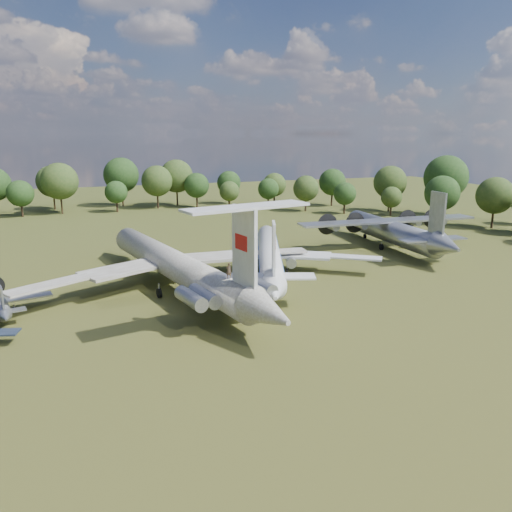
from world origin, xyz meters
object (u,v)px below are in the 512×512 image
object	(u,v)px
il62_airliner	(175,270)
an12_transport	(391,234)
tu104_jet	(269,259)
person_on_il62	(229,270)

from	to	relation	value
il62_airliner	an12_transport	bearing A→B (deg)	3.40
tu104_jet	person_on_il62	distance (m)	22.19
il62_airliner	an12_transport	distance (m)	45.16
tu104_jet	an12_transport	distance (m)	29.66
tu104_jet	an12_transport	world-z (taller)	an12_transport
person_on_il62	il62_airliner	bearing A→B (deg)	-79.71
tu104_jet	person_on_il62	world-z (taller)	person_on_il62
tu104_jet	person_on_il62	size ratio (longest dim) A/B	26.33
il62_airliner	an12_transport	size ratio (longest dim) A/B	1.41
tu104_jet	person_on_il62	xyz separation A→B (m)	(-11.99, -18.22, 4.10)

